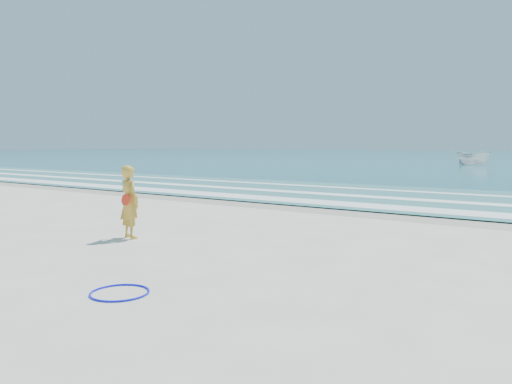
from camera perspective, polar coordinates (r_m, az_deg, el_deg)
The scene contains 9 objects.
ground at distance 9.49m, azimuth -13.97°, elevation -7.92°, with size 400.00×400.00×0.00m, color silver.
wet_sand at distance 16.71m, azimuth 10.04°, elevation -2.09°, with size 400.00×2.40×0.00m, color #B2A893.
shallow at distance 21.31m, azimuth 15.76°, elevation -0.49°, with size 400.00×10.00×0.01m, color #59B7AD.
foam_near at distance 17.88m, azimuth 11.81°, elevation -1.47°, with size 400.00×1.40×0.01m, color white.
foam_mid at distance 20.56m, azimuth 15.02°, elevation -0.65°, with size 400.00×0.90×0.01m, color white.
foam_far at distance 23.68m, azimuth 17.78°, elevation 0.05°, with size 400.00×0.60×0.01m, color white.
hoop at distance 7.67m, azimuth -15.31°, elevation -11.03°, with size 0.86×0.86×0.03m, color #0D15F9.
boat at distance 56.81m, azimuth 23.62°, elevation 3.60°, with size 1.49×3.96×1.53m, color silver.
woman at distance 11.89m, azimuth -14.25°, elevation -1.10°, with size 0.70×0.54×1.69m.
Camera 1 is at (7.01, -6.02, 2.16)m, focal length 35.00 mm.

